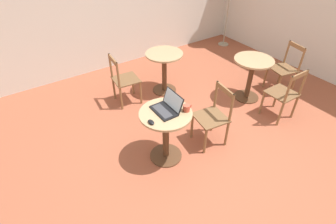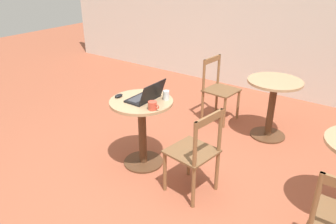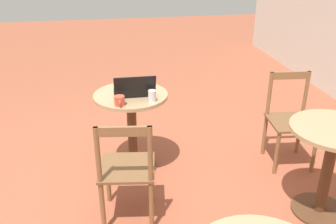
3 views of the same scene
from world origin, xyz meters
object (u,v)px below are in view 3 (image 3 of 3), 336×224
at_px(laptop, 134,91).
at_px(chair_near_right, 127,171).
at_px(mouse, 121,83).
at_px(drinking_glass, 152,96).
at_px(cafe_table_far, 330,155).
at_px(mug, 120,101).
at_px(chair_far_left, 290,120).
at_px(cafe_table_near, 132,117).

bearing_deg(laptop, chair_near_right, -11.09).
distance_m(mouse, drinking_glass, 0.50).
relative_size(cafe_table_far, chair_near_right, 0.87).
relative_size(cafe_table_far, drinking_glass, 7.71).
xyz_separation_m(laptop, mug, (0.20, -0.14, -0.00)).
relative_size(chair_far_left, laptop, 2.47).
bearing_deg(chair_near_right, drinking_glass, 153.02).
relative_size(chair_far_left, mouse, 8.68).
relative_size(cafe_table_far, laptop, 2.14).
bearing_deg(cafe_table_near, mouse, -164.32).
bearing_deg(cafe_table_far, cafe_table_near, -122.84).
xyz_separation_m(chair_far_left, mouse, (-0.38, -1.54, 0.33)).
relative_size(chair_far_left, drinking_glass, 8.91).
relative_size(chair_near_right, mug, 7.16).
relative_size(cafe_table_far, chair_far_left, 0.87).
height_order(cafe_table_near, laptop, laptop).
bearing_deg(chair_far_left, mouse, -103.94).
bearing_deg(laptop, chair_far_left, 86.05).
height_order(cafe_table_near, chair_near_right, chair_near_right).
bearing_deg(mouse, chair_far_left, 76.06).
distance_m(chair_near_right, laptop, 0.78).
bearing_deg(mug, cafe_table_far, 66.01).
bearing_deg(laptop, mug, -35.35).
height_order(chair_near_right, drinking_glass, chair_near_right).
bearing_deg(chair_near_right, mug, -179.34).
height_order(cafe_table_near, mouse, mouse).
bearing_deg(drinking_glass, chair_near_right, -26.98).
bearing_deg(chair_near_right, laptop, 168.91).
bearing_deg(chair_far_left, laptop, -93.95).
height_order(cafe_table_near, drinking_glass, drinking_glass).
bearing_deg(mouse, mug, -4.62).
bearing_deg(drinking_glass, cafe_table_near, -140.18).
bearing_deg(drinking_glass, mug, -82.21).
bearing_deg(chair_far_left, mug, -86.53).
xyz_separation_m(chair_near_right, drinking_glass, (-0.52, 0.27, 0.36)).
bearing_deg(chair_far_left, drinking_glass, -87.43).
relative_size(cafe_table_near, mug, 6.20).
bearing_deg(mug, chair_far_left, 93.47).
relative_size(laptop, mug, 2.90).
bearing_deg(cafe_table_far, chair_near_right, -97.10).
distance_m(cafe_table_near, cafe_table_far, 1.67).
height_order(mouse, drinking_glass, drinking_glass).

